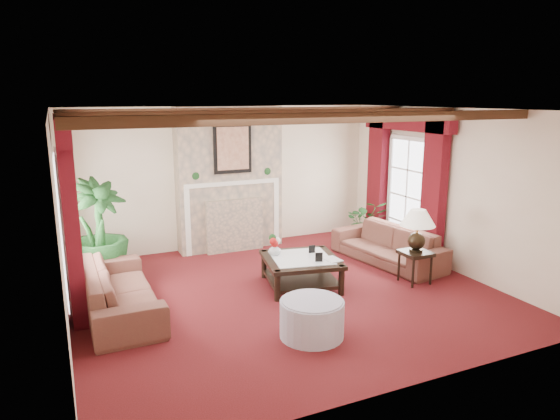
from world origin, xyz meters
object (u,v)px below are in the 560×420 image
coffee_table (301,272)px  ottoman (312,319)px  potted_palm (100,253)px  sofa_right (388,239)px  side_table (415,267)px  sofa_left (119,282)px

coffee_table → ottoman: size_ratio=1.41×
potted_palm → coffee_table: bearing=-28.6°
ottoman → coffee_table: bearing=67.9°
sofa_right → side_table: 1.04m
sofa_left → sofa_right: (4.58, 0.26, -0.02)m
sofa_right → coffee_table: (-1.91, -0.40, -0.19)m
sofa_right → ottoman: size_ratio=2.80×
sofa_right → ottoman: bearing=-61.2°
sofa_right → side_table: size_ratio=4.29×
potted_palm → coffee_table: (2.80, -1.53, -0.23)m
potted_palm → ottoman: size_ratio=2.38×
coffee_table → ottoman: ottoman is taller
potted_palm → side_table: potted_palm is taller
potted_palm → ottoman: 3.77m
sofa_right → side_table: bearing=-20.5°
potted_palm → ottoman: potted_palm is taller
potted_palm → ottoman: (2.18, -3.07, -0.23)m
potted_palm → sofa_left: bearing=-84.6°
coffee_table → side_table: (1.70, -0.60, 0.03)m
coffee_table → ottoman: (-0.63, -1.55, 0.00)m
coffee_table → potted_palm: bearing=162.6°
sofa_right → side_table: sofa_right is taller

